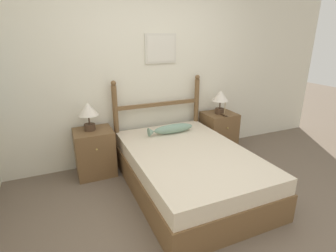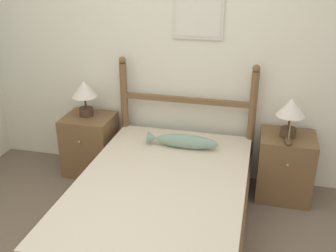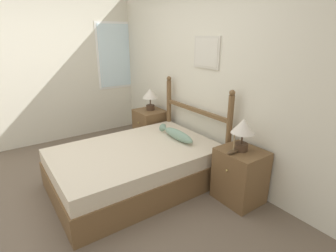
{
  "view_description": "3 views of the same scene",
  "coord_description": "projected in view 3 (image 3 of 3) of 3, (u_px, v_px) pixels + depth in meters",
  "views": [
    {
      "loc": [
        -1.31,
        -1.87,
        1.8
      ],
      "look_at": [
        -0.04,
        1.04,
        0.69
      ],
      "focal_mm": 28.0,
      "sensor_mm": 36.0,
      "label": 1
    },
    {
      "loc": [
        0.74,
        -1.94,
        2.12
      ],
      "look_at": [
        -0.01,
        1.13,
        0.75
      ],
      "focal_mm": 42.0,
      "sensor_mm": 36.0,
      "label": 2
    },
    {
      "loc": [
        2.72,
        -0.74,
        1.84
      ],
      "look_at": [
        0.08,
        1.11,
        0.71
      ],
      "focal_mm": 28.0,
      "sensor_mm": 36.0,
      "label": 3
    }
  ],
  "objects": [
    {
      "name": "bed",
      "position": [
        136.0,
        166.0,
        3.33
      ],
      "size": [
        1.35,
        2.01,
        0.5
      ],
      "color": "brown",
      "rests_on": "ground_plane"
    },
    {
      "name": "headboard",
      "position": [
        195.0,
        122.0,
        3.72
      ],
      "size": [
        1.35,
        0.07,
        1.23
      ],
      "color": "brown",
      "rests_on": "ground_plane"
    },
    {
      "name": "fish_pillow",
      "position": [
        177.0,
        134.0,
        3.52
      ],
      "size": [
        0.66,
        0.12,
        0.13
      ],
      "color": "gray",
      "rests_on": "bed"
    },
    {
      "name": "model_boat",
      "position": [
        233.0,
        151.0,
        2.81
      ],
      "size": [
        0.06,
        0.17,
        0.21
      ],
      "color": "#4C3823",
      "rests_on": "nightstand_right"
    },
    {
      "name": "wall_back",
      "position": [
        201.0,
        77.0,
        3.62
      ],
      "size": [
        6.4,
        0.08,
        2.55
      ],
      "color": "beige",
      "rests_on": "ground_plane"
    },
    {
      "name": "nightstand_right",
      "position": [
        240.0,
        175.0,
        2.99
      ],
      "size": [
        0.49,
        0.46,
        0.62
      ],
      "color": "brown",
      "rests_on": "ground_plane"
    },
    {
      "name": "ground_plane",
      "position": [
        87.0,
        198.0,
        3.11
      ],
      "size": [
        16.0,
        16.0,
        0.0
      ],
      "primitive_type": "plane",
      "color": "brown"
    },
    {
      "name": "nightstand_left",
      "position": [
        150.0,
        128.0,
        4.51
      ],
      "size": [
        0.49,
        0.46,
        0.62
      ],
      "color": "brown",
      "rests_on": "ground_plane"
    },
    {
      "name": "table_lamp_left",
      "position": [
        150.0,
        95.0,
        4.36
      ],
      "size": [
        0.26,
        0.26,
        0.37
      ],
      "color": "#422D1E",
      "rests_on": "nightstand_left"
    },
    {
      "name": "table_lamp_right",
      "position": [
        243.0,
        129.0,
        2.81
      ],
      "size": [
        0.26,
        0.26,
        0.37
      ],
      "color": "#422D1E",
      "rests_on": "nightstand_right"
    },
    {
      "name": "wall_left",
      "position": [
        38.0,
        70.0,
        4.35
      ],
      "size": [
        0.08,
        6.4,
        2.55
      ],
      "color": "beige",
      "rests_on": "ground_plane"
    }
  ]
}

